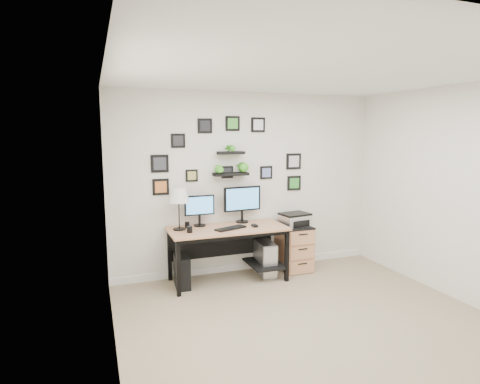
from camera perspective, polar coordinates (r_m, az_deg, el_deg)
name	(u,v)px	position (r m, az deg, el deg)	size (l,w,h in m)	color
room	(248,265)	(6.13, 1.19, -10.40)	(4.00, 4.00, 4.00)	tan
desk	(230,236)	(5.54, -1.50, -6.22)	(1.60, 0.70, 0.75)	tan
monitor_left	(199,208)	(5.53, -5.78, -2.31)	(0.42, 0.17, 0.43)	black
monitor_right	(242,201)	(5.72, 0.33, -1.32)	(0.56, 0.19, 0.52)	black
keyboard	(231,228)	(5.39, -1.34, -5.18)	(0.44, 0.14, 0.02)	black
mouse	(255,226)	(5.52, 2.09, -4.81)	(0.07, 0.10, 0.03)	black
table_lamp	(179,196)	(5.33, -8.72, -0.61)	(0.28, 0.28, 0.56)	black
mug	(190,230)	(5.23, -7.18, -5.32)	(0.07, 0.07, 0.08)	black
pen_cup	(187,225)	(5.50, -7.52, -4.64)	(0.06, 0.06, 0.08)	black
pc_tower_black	(182,271)	(5.48, -8.26, -11.06)	(0.19, 0.42, 0.42)	black
pc_tower_grey	(265,258)	(5.86, 3.62, -9.36)	(0.26, 0.50, 0.48)	gray
file_cabinet	(294,248)	(6.07, 7.71, -7.85)	(0.43, 0.53, 0.67)	tan
printer	(295,219)	(5.97, 7.81, -3.88)	(0.45, 0.38, 0.18)	silver
wall_decor	(230,160)	(5.66, -1.36, 4.62)	(2.26, 0.18, 1.10)	black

